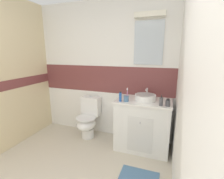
{
  "coord_description": "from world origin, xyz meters",
  "views": [
    {
      "loc": [
        1.15,
        -0.4,
        1.61
      ],
      "look_at": [
        0.35,
        1.87,
        1.05
      ],
      "focal_mm": 25.85,
      "sensor_mm": 36.0,
      "label": 1
    }
  ],
  "objects_px": {
    "soap_dispenser": "(161,101)",
    "lotion_bottle_short": "(168,103)",
    "toilet": "(88,119)",
    "deodorant_spray_can": "(120,97)",
    "sink_basin": "(145,97)",
    "toothbrush_cup": "(126,98)"
  },
  "relations": [
    {
      "from": "soap_dispenser",
      "to": "deodorant_spray_can",
      "type": "distance_m",
      "value": 0.61
    },
    {
      "from": "sink_basin",
      "to": "lotion_bottle_short",
      "type": "distance_m",
      "value": 0.39
    },
    {
      "from": "deodorant_spray_can",
      "to": "lotion_bottle_short",
      "type": "distance_m",
      "value": 0.71
    },
    {
      "from": "deodorant_spray_can",
      "to": "lotion_bottle_short",
      "type": "height_order",
      "value": "deodorant_spray_can"
    },
    {
      "from": "toilet",
      "to": "sink_basin",
      "type": "bearing_deg",
      "value": -1.74
    },
    {
      "from": "toilet",
      "to": "soap_dispenser",
      "type": "bearing_deg",
      "value": -9.84
    },
    {
      "from": "soap_dispenser",
      "to": "lotion_bottle_short",
      "type": "xyz_separation_m",
      "value": [
        0.09,
        0.01,
        -0.01
      ]
    },
    {
      "from": "deodorant_spray_can",
      "to": "soap_dispenser",
      "type": "bearing_deg",
      "value": -0.19
    },
    {
      "from": "sink_basin",
      "to": "soap_dispenser",
      "type": "bearing_deg",
      "value": -37.85
    },
    {
      "from": "soap_dispenser",
      "to": "deodorant_spray_can",
      "type": "xyz_separation_m",
      "value": [
        -0.61,
        0.0,
        0.01
      ]
    },
    {
      "from": "soap_dispenser",
      "to": "lotion_bottle_short",
      "type": "relative_size",
      "value": 1.5
    },
    {
      "from": "soap_dispenser",
      "to": "lotion_bottle_short",
      "type": "distance_m",
      "value": 0.09
    },
    {
      "from": "toilet",
      "to": "deodorant_spray_can",
      "type": "distance_m",
      "value": 0.93
    },
    {
      "from": "lotion_bottle_short",
      "to": "sink_basin",
      "type": "bearing_deg",
      "value": 151.73
    },
    {
      "from": "toothbrush_cup",
      "to": "deodorant_spray_can",
      "type": "distance_m",
      "value": 0.1
    },
    {
      "from": "toothbrush_cup",
      "to": "soap_dispenser",
      "type": "bearing_deg",
      "value": -3.26
    },
    {
      "from": "soap_dispenser",
      "to": "toilet",
      "type": "bearing_deg",
      "value": 170.16
    },
    {
      "from": "toothbrush_cup",
      "to": "lotion_bottle_short",
      "type": "distance_m",
      "value": 0.62
    },
    {
      "from": "deodorant_spray_can",
      "to": "toilet",
      "type": "bearing_deg",
      "value": 162.17
    },
    {
      "from": "toothbrush_cup",
      "to": "lotion_bottle_short",
      "type": "xyz_separation_m",
      "value": [
        0.62,
        -0.02,
        -0.0
      ]
    },
    {
      "from": "lotion_bottle_short",
      "to": "soap_dispenser",
      "type": "bearing_deg",
      "value": -173.82
    },
    {
      "from": "toilet",
      "to": "lotion_bottle_short",
      "type": "distance_m",
      "value": 1.52
    }
  ]
}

